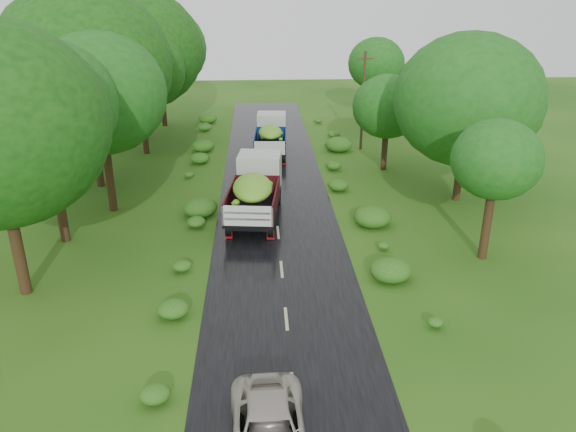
{
  "coord_description": "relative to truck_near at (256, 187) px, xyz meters",
  "views": [
    {
      "loc": [
        -0.95,
        -14.3,
        12.05
      ],
      "look_at": [
        0.41,
        10.17,
        1.7
      ],
      "focal_mm": 35.0,
      "sensor_mm": 36.0,
      "label": 1
    }
  ],
  "objects": [
    {
      "name": "utility_pole",
      "position": [
        8.06,
        12.76,
        2.12
      ],
      "size": [
        1.27,
        0.33,
        7.31
      ],
      "rotation": [
        0.0,
        0.0,
        0.19
      ],
      "color": "#382616",
      "rests_on": "ground"
    },
    {
      "name": "ground",
      "position": [
        1.1,
        -14.39,
        -1.65
      ],
      "size": [
        120.0,
        120.0,
        0.0
      ],
      "primitive_type": "plane",
      "color": "#1D4E10",
      "rests_on": "ground"
    },
    {
      "name": "road_lines",
      "position": [
        1.1,
        -8.39,
        -1.63
      ],
      "size": [
        0.12,
        69.6,
        0.0
      ],
      "color": "#BFB78C",
      "rests_on": "road"
    },
    {
      "name": "truck_far",
      "position": [
        1.14,
        11.96,
        -0.16
      ],
      "size": [
        2.55,
        6.37,
        2.63
      ],
      "rotation": [
        0.0,
        0.0,
        -0.06
      ],
      "color": "black",
      "rests_on": "ground"
    },
    {
      "name": "trees_right",
      "position": [
        10.81,
        5.91,
        3.59
      ],
      "size": [
        6.63,
        29.94,
        7.73
      ],
      "color": "black",
      "rests_on": "ground"
    },
    {
      "name": "car",
      "position": [
        0.29,
        -16.89,
        -0.99
      ],
      "size": [
        2.23,
        4.63,
        1.27
      ],
      "primitive_type": "imported",
      "rotation": [
        0.0,
        0.0,
        0.03
      ],
      "color": "beige",
      "rests_on": "road"
    },
    {
      "name": "trees_left",
      "position": [
        -9.0,
        7.18,
        5.2
      ],
      "size": [
        5.99,
        33.13,
        9.5
      ],
      "color": "black",
      "rests_on": "ground"
    },
    {
      "name": "road",
      "position": [
        1.1,
        -9.39,
        -1.64
      ],
      "size": [
        6.5,
        80.0,
        0.02
      ],
      "primitive_type": "cube",
      "color": "black",
      "rests_on": "ground"
    },
    {
      "name": "shrubs",
      "position": [
        1.1,
        -0.39,
        -1.3
      ],
      "size": [
        11.9,
        44.0,
        0.7
      ],
      "color": "#225814",
      "rests_on": "ground"
    },
    {
      "name": "truck_near",
      "position": [
        0.0,
        0.0,
        0.0
      ],
      "size": [
        3.2,
        7.16,
        2.91
      ],
      "rotation": [
        0.0,
        0.0,
        -0.11
      ],
      "color": "black",
      "rests_on": "ground"
    }
  ]
}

